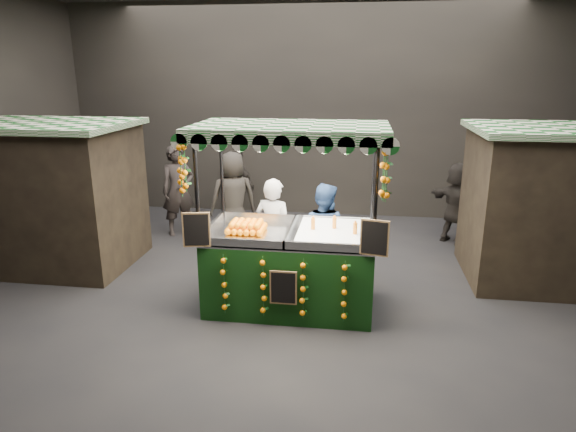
# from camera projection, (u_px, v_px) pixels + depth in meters

# --- Properties ---
(ground) EXTENTS (12.00, 12.00, 0.00)m
(ground) POSITION_uv_depth(u_px,v_px,m) (284.00, 300.00, 7.89)
(ground) COLOR black
(ground) RESTS_ON ground
(market_hall) EXTENTS (12.10, 10.10, 5.05)m
(market_hall) POSITION_uv_depth(u_px,v_px,m) (283.00, 77.00, 6.93)
(market_hall) COLOR black
(market_hall) RESTS_ON ground
(neighbour_stall_left) EXTENTS (3.00, 2.20, 2.60)m
(neighbour_stall_left) POSITION_uv_depth(u_px,v_px,m) (51.00, 194.00, 9.07)
(neighbour_stall_left) COLOR black
(neighbour_stall_left) RESTS_ON ground
(neighbour_stall_right) EXTENTS (3.00, 2.20, 2.60)m
(neighbour_stall_right) POSITION_uv_depth(u_px,v_px,m) (559.00, 205.00, 8.34)
(neighbour_stall_right) COLOR black
(neighbour_stall_right) RESTS_ON ground
(juice_stall) EXTENTS (2.84, 1.67, 2.75)m
(juice_stall) POSITION_uv_depth(u_px,v_px,m) (291.00, 254.00, 7.45)
(juice_stall) COLOR black
(juice_stall) RESTS_ON ground
(vendor_grey) EXTENTS (0.75, 0.59, 1.81)m
(vendor_grey) POSITION_uv_depth(u_px,v_px,m) (274.00, 232.00, 8.26)
(vendor_grey) COLOR gray
(vendor_grey) RESTS_ON ground
(vendor_blue) EXTENTS (0.99, 0.88, 1.71)m
(vendor_blue) POSITION_uv_depth(u_px,v_px,m) (323.00, 234.00, 8.34)
(vendor_blue) COLOR navy
(vendor_blue) RESTS_ON ground
(shopper_0) EXTENTS (0.85, 0.79, 1.94)m
(shopper_0) POSITION_uv_depth(u_px,v_px,m) (178.00, 191.00, 10.79)
(shopper_0) COLOR #292322
(shopper_0) RESTS_ON ground
(shopper_1) EXTENTS (1.16, 1.14, 1.89)m
(shopper_1) POSITION_uv_depth(u_px,v_px,m) (514.00, 220.00, 8.81)
(shopper_1) COLOR black
(shopper_1) RESTS_ON ground
(shopper_2) EXTENTS (1.05, 0.86, 1.67)m
(shopper_2) POSITION_uv_depth(u_px,v_px,m) (238.00, 185.00, 11.93)
(shopper_2) COLOR black
(shopper_2) RESTS_ON ground
(shopper_3) EXTENTS (1.12, 1.26, 1.69)m
(shopper_3) POSITION_uv_depth(u_px,v_px,m) (474.00, 207.00, 10.01)
(shopper_3) COLOR black
(shopper_3) RESTS_ON ground
(shopper_4) EXTENTS (1.11, 0.96, 1.92)m
(shopper_4) POSITION_uv_depth(u_px,v_px,m) (233.00, 199.00, 10.16)
(shopper_4) COLOR #2C2723
(shopper_4) RESTS_ON ground
(shopper_5) EXTENTS (1.40, 1.51, 1.69)m
(shopper_5) POSITION_uv_depth(u_px,v_px,m) (457.00, 203.00, 10.26)
(shopper_5) COLOR black
(shopper_5) RESTS_ON ground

